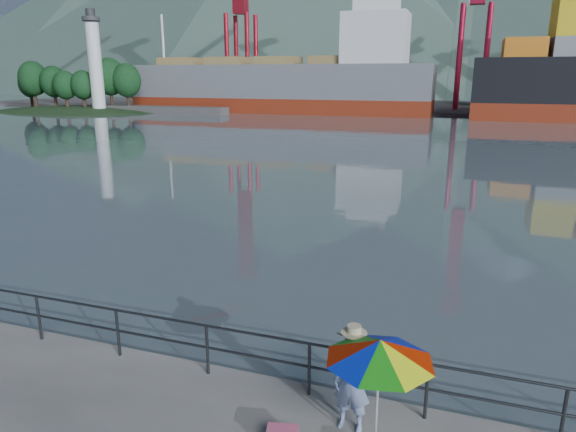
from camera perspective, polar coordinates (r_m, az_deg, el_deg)
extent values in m
cube|color=#516269|center=(136.14, 17.37, 12.42)|extent=(500.00, 280.00, 0.00)
cube|color=#514F4C|center=(99.20, 22.33, 11.12)|extent=(200.00, 40.00, 0.40)
cylinder|color=#2D3033|center=(10.29, -14.09, -10.90)|extent=(22.00, 0.05, 0.05)
cylinder|color=#2D3033|center=(10.50, -13.93, -13.10)|extent=(22.00, 0.05, 0.05)
cube|color=#2D3033|center=(10.52, -13.91, -13.34)|extent=(22.00, 0.06, 1.00)
cone|color=#385147|center=(244.90, -18.43, 19.83)|extent=(228.80, 228.80, 55.00)
ellipsoid|color=#263F1E|center=(90.97, -22.78, 10.79)|extent=(48.00, 26.40, 8.40)
cylinder|color=white|center=(86.17, -20.60, 15.15)|extent=(2.00, 2.00, 13.00)
cylinder|color=#2D2D2D|center=(86.58, -21.09, 20.09)|extent=(1.80, 1.80, 2.00)
cube|color=yellow|center=(98.06, 22.59, 13.35)|extent=(6.00, 2.40, 7.80)
cube|color=#267F3F|center=(98.62, 26.35, 12.19)|extent=(6.00, 2.40, 5.20)
cube|color=yellow|center=(101.05, 22.51, 13.38)|extent=(6.00, 2.40, 7.80)
cube|color=yellow|center=(101.57, 26.25, 12.99)|extent=(6.00, 2.40, 7.80)
cube|color=orange|center=(104.05, 22.43, 13.42)|extent=(6.00, 2.40, 7.80)
cube|color=#194CA5|center=(104.55, 26.07, 13.03)|extent=(6.00, 2.40, 7.80)
imported|color=navy|center=(8.50, 7.15, -17.87)|extent=(0.64, 0.45, 1.67)
cylinder|color=white|center=(8.00, 9.86, -19.96)|extent=(0.04, 0.04, 1.76)
cone|color=#0A25C5|center=(7.53, 10.17, -14.47)|extent=(1.85, 1.85, 0.32)
cylinder|color=black|center=(9.87, 7.73, -18.47)|extent=(0.43, 1.72, 1.24)
cube|color=maroon|center=(82.77, -1.26, 12.13)|extent=(47.56, 8.23, 2.50)
cube|color=slate|center=(82.64, -1.28, 14.73)|extent=(47.56, 8.23, 5.00)
cube|color=silver|center=(78.79, 9.72, 18.85)|extent=(9.00, 6.91, 7.00)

